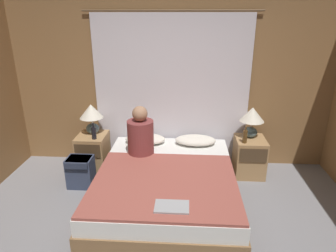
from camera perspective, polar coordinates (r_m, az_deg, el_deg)
The scene contains 15 objects.
wall_back at distance 4.34m, azimuth 0.70°, elevation 8.54°, with size 4.66×0.06×2.50m.
curtain_panel at distance 4.31m, azimuth 0.65°, elevation 6.43°, with size 2.40×0.03×2.21m.
bed at distance 3.68m, azimuth -0.31°, elevation -11.35°, with size 1.63×2.01×0.42m.
nightstand_left at distance 4.50m, azimuth -14.06°, elevation -4.85°, with size 0.41×0.47×0.54m.
nightstand_right at distance 4.39m, azimuth 15.21°, elevation -5.63°, with size 0.41×0.47×0.54m.
lamp_left at distance 4.37m, azimuth -14.38°, elevation 2.14°, with size 0.33×0.33×0.43m.
lamp_right at distance 4.26m, azimuth 15.70°, elevation 1.52°, with size 0.33×0.33×0.43m.
pillow_left at distance 4.29m, azimuth -4.37°, elevation -2.47°, with size 0.57×0.34×0.12m.
pillow_right at distance 4.26m, azimuth 5.26°, elevation -2.71°, with size 0.57×0.34×0.12m.
blanket_on_bed at distance 3.32m, azimuth -0.67°, elevation -10.69°, with size 1.57×1.36×0.03m.
person_left_in_bed at distance 3.87m, azimuth -5.25°, elevation -1.72°, with size 0.34×0.34×0.66m.
beer_bottle_on_left_stand at distance 4.23m, azimuth -13.95°, elevation -1.24°, with size 0.06×0.06×0.23m.
beer_bottle_on_right_stand at distance 4.11m, azimuth 14.45°, elevation -1.89°, with size 0.06×0.06×0.23m.
laptop_on_bed at distance 2.91m, azimuth 0.73°, elevation -15.11°, with size 0.32×0.21×0.02m.
backpack_on_floor at distance 4.13m, azimuth -16.33°, elevation -8.09°, with size 0.33×0.28×0.41m.
Camera 1 is at (0.22, -2.16, 2.15)m, focal length 32.00 mm.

